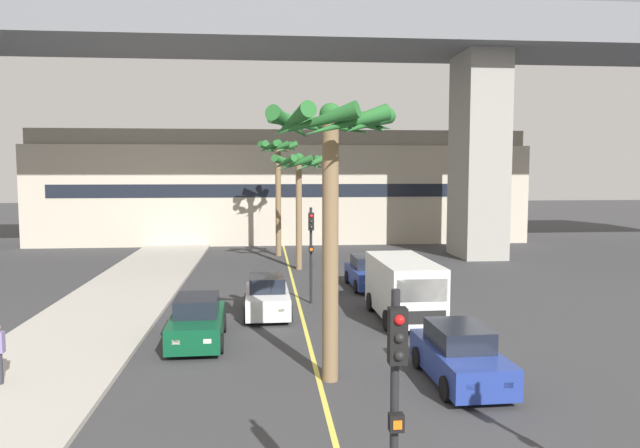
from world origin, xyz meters
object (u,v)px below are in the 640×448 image
object	(u,v)px
car_queue_second	(197,322)
traffic_light_median_near	(396,399)
car_queue_front	(267,297)
car_queue_third	(460,356)
delivery_van	(403,287)
palm_tree_mid_median	(299,174)
palm_tree_far_median	(331,156)
car_queue_fourth	(368,273)
palm_tree_near_median	(278,162)
traffic_light_median_far	(311,242)

from	to	relation	value
car_queue_second	traffic_light_median_near	bearing A→B (deg)	-71.99
car_queue_front	car_queue_third	world-z (taller)	same
car_queue_second	delivery_van	size ratio (longest dim) A/B	0.78
traffic_light_median_near	palm_tree_mid_median	size ratio (longest dim) A/B	0.62
car_queue_front	traffic_light_median_near	xyz separation A→B (m)	(1.66, -16.20, 1.99)
palm_tree_far_median	delivery_van	bearing A→B (deg)	61.30
car_queue_fourth	delivery_van	world-z (taller)	delivery_van
palm_tree_near_median	delivery_van	bearing A→B (deg)	-76.29
delivery_van	palm_tree_near_median	bearing A→B (deg)	103.71
car_queue_front	palm_tree_far_median	bearing A→B (deg)	-77.72
car_queue_third	traffic_light_median_far	xyz separation A→B (m)	(-3.30, 10.10, 1.99)
car_queue_second	car_queue_fourth	bearing A→B (deg)	50.61
car_queue_fourth	palm_tree_near_median	distance (m)	13.52
palm_tree_far_median	car_queue_third	bearing A→B (deg)	-7.51
delivery_van	palm_tree_far_median	xyz separation A→B (m)	(-3.55, -6.49, 4.88)
car_queue_second	traffic_light_median_far	world-z (taller)	traffic_light_median_far
car_queue_second	car_queue_third	distance (m)	8.81
car_queue_front	traffic_light_median_far	size ratio (longest dim) A/B	0.98
car_queue_third	delivery_van	bearing A→B (deg)	89.63
car_queue_front	palm_tree_near_median	xyz separation A→B (m)	(0.84, 16.73, 5.63)
car_queue_second	palm_tree_far_median	world-z (taller)	palm_tree_far_median
car_queue_fourth	palm_tree_mid_median	distance (m)	8.16
car_queue_third	palm_tree_mid_median	world-z (taller)	palm_tree_mid_median
delivery_van	traffic_light_median_near	size ratio (longest dim) A/B	1.26
car_queue_second	delivery_van	bearing A→B (deg)	17.90
car_queue_fourth	palm_tree_mid_median	bearing A→B (deg)	118.10
traffic_light_median_near	palm_tree_near_median	distance (m)	33.14
traffic_light_median_near	car_queue_fourth	bearing A→B (deg)	81.08
palm_tree_far_median	traffic_light_median_near	bearing A→B (deg)	-90.35
car_queue_front	delivery_van	xyz separation A→B (m)	(5.26, -1.35, 0.57)
car_queue_front	delivery_van	world-z (taller)	delivery_van
car_queue_third	traffic_light_median_far	size ratio (longest dim) A/B	0.99
car_queue_front	car_queue_second	size ratio (longest dim) A/B	1.00
car_queue_front	palm_tree_near_median	size ratio (longest dim) A/B	0.52
palm_tree_near_median	palm_tree_mid_median	size ratio (longest dim) A/B	1.16
car_queue_second	palm_tree_far_median	xyz separation A→B (m)	(4.08, -4.02, 5.45)
palm_tree_far_median	car_queue_second	bearing A→B (deg)	135.38
car_queue_fourth	traffic_light_median_near	bearing A→B (deg)	-98.92
palm_tree_far_median	traffic_light_median_far	bearing A→B (deg)	88.75
car_queue_third	palm_tree_far_median	xyz separation A→B (m)	(-3.51, 0.46, 5.45)
car_queue_second	traffic_light_median_far	xyz separation A→B (m)	(4.29, 5.62, 1.99)
delivery_van	car_queue_fourth	bearing A→B (deg)	92.19
car_queue_third	car_queue_fourth	world-z (taller)	same
delivery_van	car_queue_second	bearing A→B (deg)	-162.10
car_queue_fourth	traffic_light_median_far	world-z (taller)	traffic_light_median_far
delivery_van	car_queue_third	bearing A→B (deg)	-90.37
car_queue_front	palm_tree_far_median	size ratio (longest dim) A/B	0.54
traffic_light_median_far	car_queue_fourth	bearing A→B (deg)	47.44
traffic_light_median_far	palm_tree_mid_median	size ratio (longest dim) A/B	0.62
car_queue_second	palm_tree_mid_median	bearing A→B (deg)	73.83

